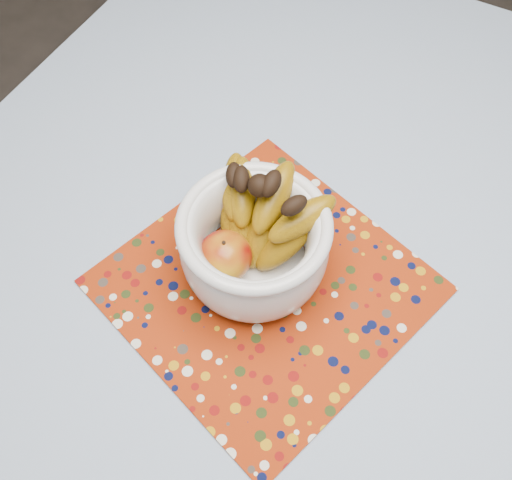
# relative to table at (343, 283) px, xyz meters

# --- Properties ---
(table) EXTENTS (1.20, 1.20, 0.75)m
(table) POSITION_rel_table_xyz_m (0.00, 0.00, 0.00)
(table) COLOR brown
(table) RESTS_ON ground
(tablecloth) EXTENTS (1.32, 1.32, 0.01)m
(tablecloth) POSITION_rel_table_xyz_m (0.00, 0.00, 0.08)
(tablecloth) COLOR slate
(tablecloth) RESTS_ON table
(placemat) EXTENTS (0.49, 0.49, 0.00)m
(placemat) POSITION_rel_table_xyz_m (-0.09, -0.10, 0.09)
(placemat) COLOR maroon
(placemat) RESTS_ON tablecloth
(fruit_bowl) EXTENTS (0.24, 0.22, 0.17)m
(fruit_bowl) POSITION_rel_table_xyz_m (-0.12, -0.08, 0.17)
(fruit_bowl) COLOR silver
(fruit_bowl) RESTS_ON placemat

